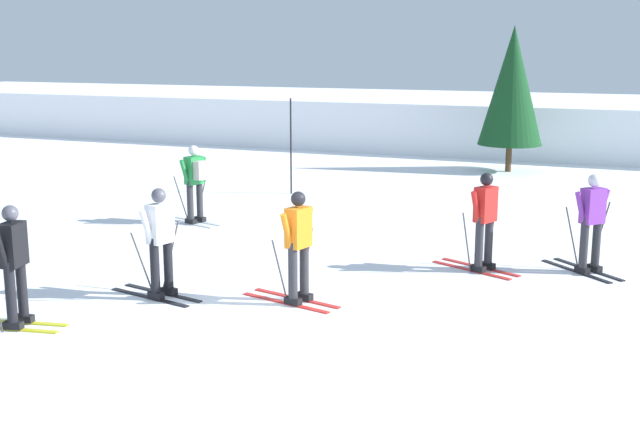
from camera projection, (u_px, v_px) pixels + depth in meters
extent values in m
plane|color=white|center=(255.00, 333.00, 10.86)|extent=(120.00, 120.00, 0.00)
cube|color=white|center=(511.00, 124.00, 30.46)|extent=(80.00, 7.52, 1.81)
cube|color=red|center=(471.00, 270.00, 13.85)|extent=(1.49, 0.74, 0.02)
cube|color=red|center=(480.00, 267.00, 14.04)|extent=(1.49, 0.74, 0.02)
cube|color=black|center=(478.00, 268.00, 13.73)|extent=(0.29, 0.22, 0.10)
cube|color=black|center=(488.00, 265.00, 13.92)|extent=(0.29, 0.22, 0.10)
cylinder|color=#2D2D33|center=(479.00, 242.00, 13.63)|extent=(0.14, 0.14, 0.85)
cylinder|color=#2D2D33|center=(489.00, 239.00, 13.82)|extent=(0.14, 0.14, 0.85)
cube|color=red|center=(486.00, 204.00, 13.60)|extent=(0.38, 0.45, 0.60)
cylinder|color=red|center=(476.00, 207.00, 13.45)|extent=(0.19, 0.27, 0.55)
cylinder|color=red|center=(493.00, 203.00, 13.79)|extent=(0.19, 0.27, 0.55)
sphere|color=black|center=(487.00, 179.00, 13.51)|extent=(0.22, 0.22, 0.22)
cylinder|color=#38383D|center=(467.00, 243.00, 13.56)|extent=(0.14, 0.28, 1.08)
cylinder|color=#38383D|center=(491.00, 236.00, 14.04)|extent=(0.14, 0.28, 1.08)
cube|color=black|center=(149.00, 297.00, 12.35)|extent=(1.58, 0.43, 0.02)
cube|color=black|center=(162.00, 293.00, 12.57)|extent=(1.58, 0.43, 0.02)
cube|color=black|center=(156.00, 295.00, 12.25)|extent=(0.28, 0.17, 0.10)
cube|color=black|center=(169.00, 291.00, 12.48)|extent=(0.28, 0.17, 0.10)
cylinder|color=black|center=(155.00, 265.00, 12.16)|extent=(0.14, 0.14, 0.85)
cylinder|color=black|center=(168.00, 261.00, 12.38)|extent=(0.14, 0.14, 0.85)
cube|color=white|center=(160.00, 223.00, 12.14)|extent=(0.32, 0.42, 0.60)
cylinder|color=white|center=(147.00, 227.00, 11.95)|extent=(0.14, 0.27, 0.55)
cylinder|color=white|center=(171.00, 221.00, 12.36)|extent=(0.14, 0.27, 0.55)
sphere|color=#4C4C56|center=(159.00, 195.00, 12.05)|extent=(0.22, 0.22, 0.22)
cylinder|color=#38383D|center=(143.00, 266.00, 12.09)|extent=(0.12, 0.43, 1.11)
cylinder|color=#38383D|center=(170.00, 258.00, 12.55)|extent=(0.12, 0.43, 1.11)
cube|color=gold|center=(4.00, 329.00, 10.99)|extent=(1.59, 0.40, 0.02)
cube|color=gold|center=(15.00, 322.00, 11.26)|extent=(1.59, 0.40, 0.02)
cube|color=black|center=(13.00, 325.00, 10.95)|extent=(0.28, 0.17, 0.10)
cube|color=black|center=(24.00, 318.00, 11.22)|extent=(0.28, 0.17, 0.10)
cylinder|color=black|center=(10.00, 292.00, 10.85)|extent=(0.14, 0.14, 0.85)
cylinder|color=black|center=(22.00, 286.00, 11.12)|extent=(0.14, 0.14, 0.85)
cube|color=black|center=(13.00, 244.00, 10.86)|extent=(0.31, 0.42, 0.60)
cylinder|color=black|center=(1.00, 250.00, 10.62)|extent=(0.14, 0.27, 0.55)
cylinder|color=black|center=(21.00, 241.00, 11.10)|extent=(0.14, 0.27, 0.55)
sphere|color=#4C4C56|center=(10.00, 213.00, 10.77)|extent=(0.22, 0.22, 0.22)
cylinder|color=#38383D|center=(24.00, 282.00, 11.36)|extent=(0.08, 0.27, 1.07)
cube|color=red|center=(285.00, 303.00, 12.09)|extent=(1.57, 0.47, 0.02)
cube|color=red|center=(297.00, 298.00, 12.31)|extent=(1.57, 0.47, 0.02)
cube|color=black|center=(293.00, 301.00, 11.99)|extent=(0.28, 0.18, 0.10)
cube|color=black|center=(304.00, 296.00, 12.21)|extent=(0.28, 0.18, 0.10)
cylinder|color=#2D2D33|center=(293.00, 270.00, 11.89)|extent=(0.14, 0.14, 0.85)
cylinder|color=#2D2D33|center=(304.00, 266.00, 12.11)|extent=(0.14, 0.14, 0.85)
cube|color=orange|center=(298.00, 227.00, 11.87)|extent=(0.32, 0.43, 0.60)
cylinder|color=orange|center=(287.00, 231.00, 11.69)|extent=(0.15, 0.27, 0.55)
cylinder|color=orange|center=(307.00, 225.00, 12.09)|extent=(0.15, 0.27, 0.55)
sphere|color=black|center=(298.00, 199.00, 11.79)|extent=(0.22, 0.22, 0.22)
cylinder|color=#38383D|center=(280.00, 273.00, 11.81)|extent=(0.11, 0.37, 1.07)
cylinder|color=#38383D|center=(306.00, 264.00, 12.31)|extent=(0.11, 0.37, 1.07)
cube|color=black|center=(576.00, 271.00, 13.79)|extent=(1.25, 1.14, 0.02)
cube|color=black|center=(588.00, 269.00, 13.91)|extent=(1.25, 1.14, 0.02)
cube|color=black|center=(582.00, 270.00, 13.64)|extent=(0.27, 0.26, 0.10)
cube|color=black|center=(594.00, 268.00, 13.76)|extent=(0.27, 0.26, 0.10)
cylinder|color=#2D2D33|center=(584.00, 243.00, 13.55)|extent=(0.14, 0.14, 0.85)
cylinder|color=#2D2D33|center=(596.00, 241.00, 13.67)|extent=(0.14, 0.14, 0.85)
cube|color=purple|center=(593.00, 206.00, 13.48)|extent=(0.43, 0.44, 0.60)
cylinder|color=purple|center=(581.00, 208.00, 13.39)|extent=(0.24, 0.25, 0.55)
cylinder|color=purple|center=(603.00, 205.00, 13.61)|extent=(0.24, 0.25, 0.55)
sphere|color=silver|center=(595.00, 180.00, 13.39)|extent=(0.22, 0.22, 0.22)
cylinder|color=#38383D|center=(573.00, 240.00, 13.55)|extent=(0.28, 0.31, 1.18)
cylinder|color=#38383D|center=(599.00, 236.00, 13.82)|extent=(0.28, 0.31, 1.18)
cube|color=silver|center=(186.00, 223.00, 17.54)|extent=(1.56, 0.53, 0.02)
cube|color=silver|center=(196.00, 221.00, 17.76)|extent=(1.56, 0.53, 0.02)
cube|color=black|center=(191.00, 221.00, 17.44)|extent=(0.28, 0.19, 0.10)
cube|color=black|center=(200.00, 219.00, 17.66)|extent=(0.28, 0.19, 0.10)
cylinder|color=#2D2D33|center=(190.00, 200.00, 17.34)|extent=(0.14, 0.14, 0.85)
cylinder|color=#2D2D33|center=(200.00, 198.00, 17.56)|extent=(0.14, 0.14, 0.85)
cube|color=#23843D|center=(194.00, 170.00, 17.32)|extent=(0.34, 0.43, 0.60)
cylinder|color=#23843D|center=(185.00, 172.00, 17.15)|extent=(0.16, 0.27, 0.55)
cylinder|color=#23843D|center=(202.00, 169.00, 17.53)|extent=(0.16, 0.27, 0.55)
sphere|color=silver|center=(193.00, 150.00, 17.24)|extent=(0.22, 0.22, 0.22)
cylinder|color=#38383D|center=(182.00, 200.00, 17.28)|extent=(0.14, 0.40, 1.10)
cylinder|color=#38383D|center=(202.00, 196.00, 17.74)|extent=(0.14, 0.40, 1.10)
cube|color=#B7B2A3|center=(201.00, 170.00, 17.19)|extent=(0.25, 0.32, 0.40)
cylinder|color=black|center=(291.00, 146.00, 20.83)|extent=(0.04, 0.04, 2.48)
cylinder|color=#513823|center=(509.00, 158.00, 24.70)|extent=(0.18, 0.18, 0.83)
cone|color=#14421E|center=(512.00, 86.00, 24.25)|extent=(1.93, 1.93, 3.58)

